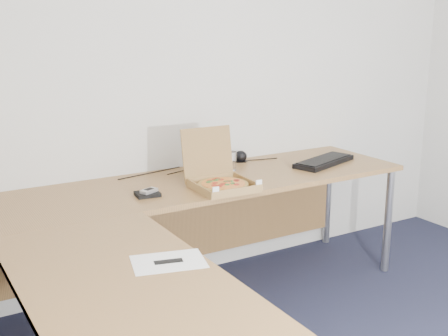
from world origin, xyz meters
TOP-DOWN VIEW (x-y plane):
  - desk at (-0.82, 0.97)m, footprint 2.50×2.20m
  - pizza_box at (-0.51, 1.20)m, footprint 0.31×0.36m
  - drinking_glass at (-0.26, 1.52)m, footprint 0.07×0.07m
  - keyboard at (0.34, 1.35)m, footprint 0.51×0.31m
  - wallet at (-0.92, 1.28)m, footprint 0.13×0.12m
  - phone at (-0.92, 1.27)m, footprint 0.10×0.08m
  - paper_sheet at (-1.20, 0.44)m, footprint 0.32×0.26m
  - dome_speaker at (-0.08, 1.68)m, footprint 0.09×0.09m
  - cable_bundle at (-0.41, 1.68)m, footprint 0.54×0.11m

SIDE VIEW (x-z plane):
  - desk at x=-0.82m, z-range 0.34..1.07m
  - paper_sheet at x=-1.20m, z-range 0.73..0.73m
  - cable_bundle at x=-0.41m, z-range 0.73..0.74m
  - wallet at x=-0.92m, z-range 0.73..0.75m
  - keyboard at x=0.34m, z-range 0.73..0.76m
  - phone at x=-0.92m, z-range 0.75..0.77m
  - pizza_box at x=-0.51m, z-range 0.61..0.92m
  - dome_speaker at x=-0.08m, z-range 0.73..0.81m
  - drinking_glass at x=-0.26m, z-range 0.73..0.85m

